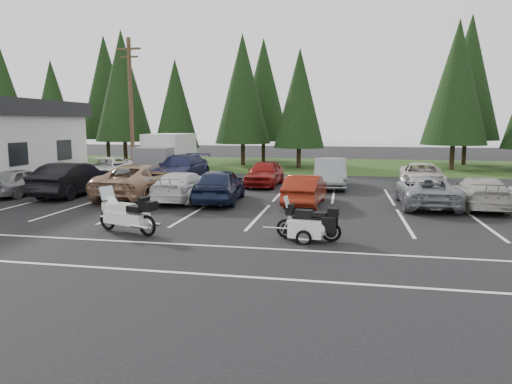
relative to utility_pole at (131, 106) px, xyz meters
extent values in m
plane|color=black|center=(10.00, -12.00, -4.70)|extent=(120.00, 120.00, 0.00)
cube|color=#193611|center=(10.00, 12.00, -4.69)|extent=(80.00, 16.00, 0.01)
cube|color=slate|center=(14.00, 43.00, -4.70)|extent=(70.00, 50.00, 0.02)
cylinder|color=#473321|center=(0.00, 0.00, -0.20)|extent=(0.26, 0.26, 9.00)
cube|color=#473321|center=(0.00, 0.00, 3.60)|extent=(1.60, 0.12, 0.12)
cube|color=#473321|center=(0.00, 0.00, 3.10)|extent=(1.20, 0.10, 0.10)
cube|color=silver|center=(10.00, -10.00, -4.69)|extent=(32.00, 16.00, 0.01)
cylinder|color=#332316|center=(-18.00, 10.50, -3.45)|extent=(0.36, 0.36, 2.50)
cone|color=black|center=(-18.00, 10.50, 1.54)|extent=(4.58, 4.58, 8.84)
cylinder|color=#332316|center=(-12.00, 9.20, -3.62)|extent=(0.36, 0.36, 2.16)
cone|color=black|center=(-12.00, 9.20, 0.70)|extent=(3.96, 3.96, 7.65)
cylinder|color=#332316|center=(-6.00, 10.80, -3.31)|extent=(0.36, 0.36, 2.78)
cone|color=black|center=(-6.00, 10.80, 2.26)|extent=(5.10, 5.10, 9.86)
cylinder|color=#332316|center=(-0.50, 9.40, -3.64)|extent=(0.36, 0.36, 2.11)
cone|color=black|center=(-0.50, 9.40, 0.58)|extent=(3.87, 3.87, 7.48)
cylinder|color=#332316|center=(5.00, 10.90, -3.39)|extent=(0.36, 0.36, 2.62)
cone|color=black|center=(5.00, 10.90, 1.84)|extent=(4.80, 4.80, 9.27)
cylinder|color=#332316|center=(10.00, 9.60, -3.57)|extent=(0.36, 0.36, 2.26)
cone|color=black|center=(10.00, 9.60, 0.94)|extent=(4.14, 4.14, 7.99)
cylinder|color=#332316|center=(22.00, 10.10, -3.35)|extent=(0.36, 0.36, 2.69)
cone|color=black|center=(22.00, 10.10, 2.02)|extent=(4.93, 4.93, 9.52)
cylinder|color=#332316|center=(-10.00, 15.00, -3.26)|extent=(0.36, 0.36, 2.88)
cone|color=black|center=(-10.00, 15.00, 2.50)|extent=(5.28, 5.28, 10.20)
cylinder|color=#332316|center=(6.00, 15.50, -3.34)|extent=(0.36, 0.36, 2.71)
cone|color=black|center=(6.00, 15.50, 2.08)|extent=(4.97, 4.97, 9.61)
cylinder|color=#332316|center=(24.00, 14.80, -3.20)|extent=(0.36, 0.36, 3.00)
cone|color=black|center=(24.00, 14.80, 2.80)|extent=(5.50, 5.50, 10.62)
imported|color=#999A9D|center=(-2.26, -7.93, -4.01)|extent=(1.69, 4.06, 1.37)
imported|color=black|center=(0.41, -7.51, -3.87)|extent=(1.77, 5.03, 1.65)
imported|color=#9F795C|center=(4.07, -7.45, -3.88)|extent=(2.93, 5.99, 1.64)
imported|color=silver|center=(6.41, -8.01, -4.02)|extent=(2.05, 4.72, 1.35)
imported|color=#161E39|center=(8.14, -8.05, -3.91)|extent=(2.18, 4.72, 1.57)
imported|color=maroon|center=(12.02, -7.97, -4.03)|extent=(1.73, 4.16, 1.34)
imported|color=gray|center=(17.20, -7.42, -4.02)|extent=(2.29, 4.90, 1.36)
imported|color=#AEAA9F|center=(19.37, -7.42, -4.02)|extent=(2.24, 4.77, 1.35)
imported|color=white|center=(-0.86, -2.09, -3.94)|extent=(2.66, 5.51, 1.51)
imported|color=#1A1D43|center=(3.88, -1.57, -3.86)|extent=(2.45, 5.82, 1.68)
imported|color=maroon|center=(9.20, -2.17, -3.96)|extent=(1.93, 4.40, 1.48)
imported|color=gray|center=(12.92, -2.05, -3.88)|extent=(1.89, 4.99, 1.63)
imported|color=beige|center=(17.93, -1.52, -4.00)|extent=(2.81, 5.22, 1.39)
camera|label=1|loc=(13.66, -27.96, -1.19)|focal=32.00mm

